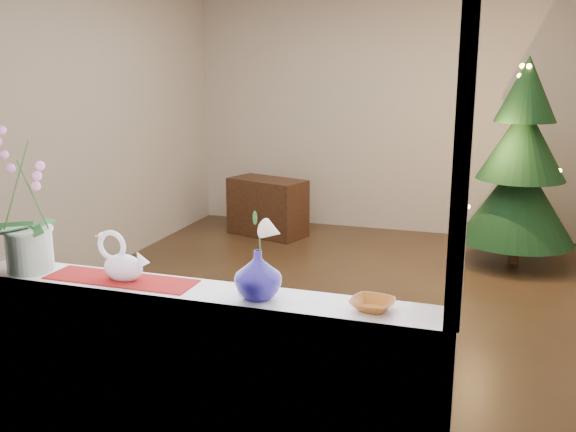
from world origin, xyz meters
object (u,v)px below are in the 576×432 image
Objects in this scene: orchid_pot at (25,201)px; amber_dish at (372,305)px; paperweight at (246,290)px; side_table at (268,207)px; xmas_tree at (521,163)px; blue_vase at (258,271)px; swan at (123,257)px.

orchid_pot is 4.57× the size of amber_dish.
side_table is (-1.45, 4.23, -0.64)m from paperweight.
xmas_tree is at bearing 80.71° from amber_dish.
amber_dish is (0.48, 0.02, -0.10)m from blue_vase.
amber_dish is 0.17× the size of side_table.
blue_vase is at bearing -52.69° from side_table.
orchid_pot reaches higher than blue_vase.
paperweight reaches higher than amber_dish.
swan is at bearing -179.98° from amber_dish.
side_table is (-0.84, 4.19, -0.71)m from swan.
side_table is (-2.61, 0.26, -0.66)m from xmas_tree.
blue_vase is 4.52m from side_table.
orchid_pot is 1.66m from amber_dish.
paperweight is 0.09× the size of side_table.
paperweight is at bearing -1.82° from orchid_pot.
blue_vase reaches higher than side_table.
xmas_tree reaches higher than blue_vase.
orchid_pot is at bearing -179.66° from amber_dish.
paperweight is 4.14m from xmas_tree.
swan is at bearing 178.40° from blue_vase.
blue_vase is (1.15, -0.01, -0.22)m from orchid_pot.
swan is at bearing 175.84° from paperweight.
swan is at bearing 1.07° from orchid_pot.
orchid_pot is 0.55m from swan.
blue_vase is at bearing -177.76° from amber_dish.
paperweight is at bearing -175.09° from amber_dish.
blue_vase is 3.11× the size of paperweight.
blue_vase is 1.60× the size of amber_dish.
blue_vase is 4.11m from xmas_tree.
swan reaches higher than amber_dish.
xmas_tree is (0.64, 3.93, 0.04)m from amber_dish.
xmas_tree reaches higher than amber_dish.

